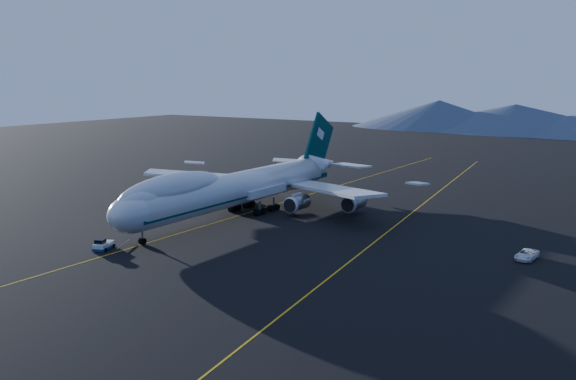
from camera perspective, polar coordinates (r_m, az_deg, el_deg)
The scene contains 6 objects.
ground at distance 129.41m, azimuth -4.44°, elevation -2.30°, with size 500.00×500.00×0.00m, color black.
taxiway_line_main at distance 129.41m, azimuth -4.44°, elevation -2.29°, with size 0.25×220.00×0.01m, color #EAAD0D.
taxiway_line_side at distance 123.20m, azimuth 9.66°, elevation -3.04°, with size 0.25×200.00×0.01m, color #EAAD0D.
boeing_747 at distance 128.32m, azimuth -4.46°, elevation 0.24°, with size 59.62×72.43×19.37m.
pushback_tug at distance 108.36m, azimuth -16.05°, elevation -4.81°, with size 3.29×4.48×1.75m.
service_van at distance 105.07m, azimuth 20.46°, elevation -5.41°, with size 2.54×5.52×1.53m, color white.
Camera 1 is at (76.38, -100.73, 27.67)m, focal length 40.00 mm.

